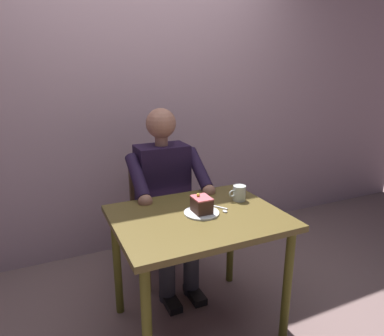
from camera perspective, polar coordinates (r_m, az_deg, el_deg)
The scene contains 9 objects.
ground_plane at distance 2.36m, azimuth 0.92°, elevation -24.35°, with size 14.00×14.00×0.00m, color #7B615F.
cafe_rear_panel at distance 2.92m, azimuth -9.51°, elevation 15.31°, with size 6.40×0.12×3.00m, color #AE909C.
dining_table at distance 2.01m, azimuth 1.00°, elevation -10.33°, with size 0.95×0.74×0.74m.
chair at distance 2.65m, azimuth -5.51°, elevation -6.92°, with size 0.42×0.42×0.91m.
seated_person at distance 2.43m, azimuth -4.29°, elevation -4.73°, with size 0.53×0.58×1.28m.
dessert_plate at distance 1.98m, azimuth 1.60°, elevation -7.45°, with size 0.20×0.20×0.01m, color white.
cake_slice at distance 1.96m, azimuth 1.61°, elevation -6.09°, with size 0.10×0.12×0.11m.
coffee_cup at distance 2.17m, azimuth 7.83°, elevation -4.10°, with size 0.12×0.08×0.10m.
dessert_spoon at distance 2.03m, azimuth 5.04°, elevation -6.86°, with size 0.07×0.14×0.01m.
Camera 1 is at (0.78, 1.62, 1.54)m, focal length 32.09 mm.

